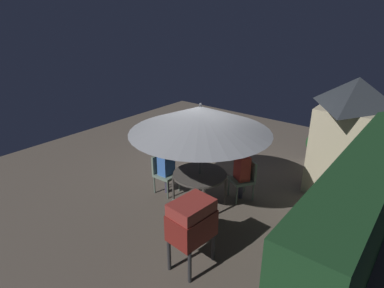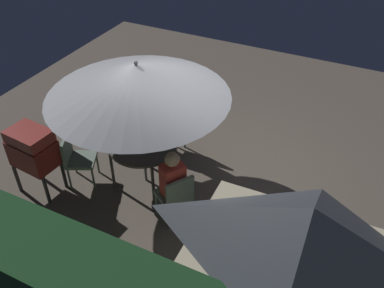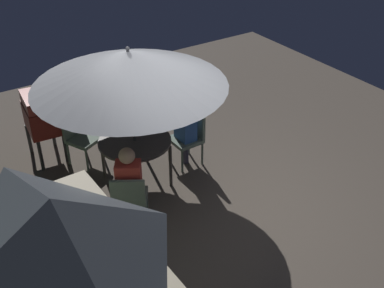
# 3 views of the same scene
# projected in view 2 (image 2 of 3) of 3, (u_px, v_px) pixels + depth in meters

# --- Properties ---
(ground_plane) EXTENTS (11.00, 11.00, 0.00)m
(ground_plane) POSITION_uv_depth(u_px,v_px,m) (213.00, 179.00, 7.31)
(ground_plane) COLOR brown
(patio_table) EXTENTS (1.12, 1.12, 0.77)m
(patio_table) POSITION_uv_depth(u_px,v_px,m) (143.00, 148.00, 6.86)
(patio_table) COLOR #47423D
(patio_table) RESTS_ON ground
(patio_umbrella) EXTENTS (2.79, 2.79, 2.27)m
(patio_umbrella) POSITION_uv_depth(u_px,v_px,m) (137.00, 81.00, 6.10)
(patio_umbrella) COLOR #4C4C51
(patio_umbrella) RESTS_ON ground
(bbq_grill) EXTENTS (0.74, 0.56, 1.20)m
(bbq_grill) POSITION_uv_depth(u_px,v_px,m) (33.00, 149.00, 6.61)
(bbq_grill) COLOR maroon
(bbq_grill) RESTS_ON ground
(chair_near_shed) EXTENTS (0.64, 0.64, 0.90)m
(chair_near_shed) POSITION_uv_depth(u_px,v_px,m) (176.00, 195.00, 6.26)
(chair_near_shed) COLOR slate
(chair_near_shed) RESTS_ON ground
(chair_far_side) EXTENTS (0.47, 0.47, 0.90)m
(chair_far_side) POSITION_uv_depth(u_px,v_px,m) (172.00, 125.00, 7.70)
(chair_far_side) COLOR slate
(chair_far_side) RESTS_ON ground
(chair_toward_hedge) EXTENTS (0.62, 0.62, 0.90)m
(chair_toward_hedge) POSITION_uv_depth(u_px,v_px,m) (76.00, 157.00, 6.98)
(chair_toward_hedge) COLOR slate
(chair_toward_hedge) RESTS_ON ground
(person_in_red) EXTENTS (0.38, 0.42, 1.26)m
(person_in_red) POSITION_uv_depth(u_px,v_px,m) (173.00, 179.00, 6.16)
(person_in_red) COLOR #CC3D33
(person_in_red) RESTS_ON ground
(person_in_blue) EXTENTS (0.34, 0.25, 1.26)m
(person_in_blue) POSITION_uv_depth(u_px,v_px,m) (169.00, 116.00, 7.48)
(person_in_blue) COLOR #3866B2
(person_in_blue) RESTS_ON ground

